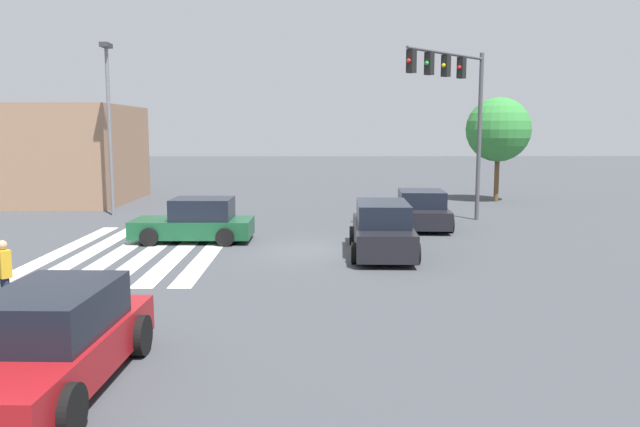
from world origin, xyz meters
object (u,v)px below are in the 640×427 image
car_0 (196,222)px  tree_corner_a (498,130)px  car_3 (52,342)px  pedestrian (4,272)px  car_2 (382,229)px  traffic_signal_mast (456,94)px  street_light_pole_a (109,113)px  car_1 (421,210)px

car_0 → tree_corner_a: (-12.05, 14.06, 3.18)m
car_3 → pedestrian: size_ratio=3.06×
car_2 → tree_corner_a: 16.63m
traffic_signal_mast → tree_corner_a: bearing=-162.0°
traffic_signal_mast → pedestrian: traffic_signal_mast is taller
car_2 → pedestrian: 10.73m
car_0 → car_2: car_2 is taller
car_3 → pedestrian: bearing=-144.4°
car_0 → car_2: size_ratio=0.84×
car_0 → pedestrian: 8.86m
tree_corner_a → traffic_signal_mast: bearing=-27.0°
traffic_signal_mast → street_light_pole_a: bearing=-56.2°
car_0 → car_3: bearing=91.9°
traffic_signal_mast → car_0: traffic_signal_mast is taller
car_2 → car_3: car_2 is taller
car_0 → pedestrian: pedestrian is taller
car_1 → car_3: car_3 is taller
street_light_pole_a → tree_corner_a: 19.83m
car_0 → tree_corner_a: bearing=-138.2°
traffic_signal_mast → car_1: bearing=-20.5°
car_3 → car_0: bearing=-177.2°
traffic_signal_mast → car_0: 11.50m
car_1 → tree_corner_a: (-8.94, 5.65, 3.19)m
car_3 → street_light_pole_a: bearing=-162.8°
car_3 → tree_corner_a: bearing=152.6°
car_1 → pedestrian: 15.94m
car_0 → car_1: size_ratio=0.88×
traffic_signal_mast → street_light_pole_a: (-2.94, -14.86, -0.69)m
car_3 → street_light_pole_a: size_ratio=0.62×
car_1 → car_2: (5.42, -2.15, 0.08)m
car_2 → street_light_pole_a: (-9.02, -11.27, 3.85)m
car_1 → tree_corner_a: tree_corner_a is taller
car_3 → traffic_signal_mast: bearing=151.4°
car_0 → car_3: size_ratio=0.87×
car_2 → car_3: (10.22, -6.09, -0.06)m
car_0 → tree_corner_a: size_ratio=0.74×
car_2 → car_3: size_ratio=1.05×
car_2 → pedestrian: bearing=127.7°
pedestrian → traffic_signal_mast: bearing=0.2°
car_2 → tree_corner_a: tree_corner_a is taller
pedestrian → car_0: bearing=28.9°
car_0 → car_2: 6.66m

